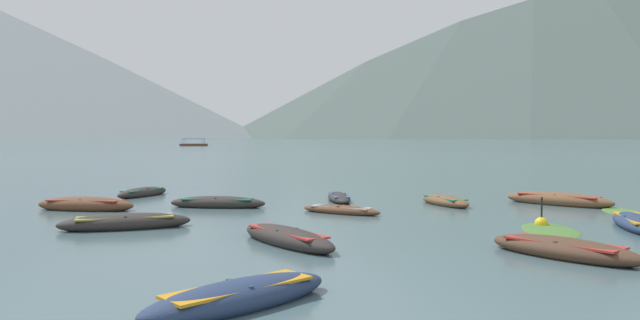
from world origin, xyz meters
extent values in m
plane|color=#476066|center=(0.00, 1500.00, 0.00)|extent=(6000.00, 6000.00, 0.00)
cone|color=slate|center=(-155.44, 1500.17, 149.39)|extent=(876.52, 876.52, 298.77)
cone|color=#4C5B56|center=(617.53, 1494.65, 309.41)|extent=(1792.94, 1792.94, 618.82)
ellipsoid|color=#2D2826|center=(-2.32, 18.91, 0.18)|extent=(4.11, 1.61, 0.58)
cube|color=#197A56|center=(-2.32, 18.91, 0.35)|extent=(2.96, 1.16, 0.05)
cube|color=#2D2826|center=(-2.32, 18.91, 0.40)|extent=(0.18, 0.72, 0.04)
ellipsoid|color=navy|center=(-0.01, 4.72, 0.18)|extent=(3.53, 3.27, 0.59)
cube|color=orange|center=(-0.01, 4.72, 0.35)|extent=(2.54, 2.36, 0.05)
cube|color=navy|center=(-0.01, 4.72, 0.40)|extent=(0.54, 0.60, 0.04)
ellipsoid|color=brown|center=(12.18, 19.26, 0.21)|extent=(4.01, 4.14, 0.68)
cube|color=#B22D28|center=(12.18, 19.26, 0.41)|extent=(2.89, 2.98, 0.05)
cube|color=brown|center=(12.18, 19.26, 0.46)|extent=(0.63, 0.60, 0.04)
ellipsoid|color=brown|center=(-7.46, 18.21, 0.20)|extent=(4.22, 1.94, 0.66)
cube|color=#B22D28|center=(-7.46, 18.21, 0.40)|extent=(3.04, 1.40, 0.05)
cube|color=brown|center=(-7.46, 18.21, 0.45)|extent=(0.23, 0.80, 0.04)
ellipsoid|color=#4C3323|center=(7.45, 8.62, 0.18)|extent=(3.32, 3.74, 0.59)
cube|color=#B22D28|center=(7.45, 8.62, 0.35)|extent=(2.39, 2.69, 0.05)
cube|color=#4C3323|center=(7.45, 8.62, 0.40)|extent=(0.71, 0.59, 0.04)
ellipsoid|color=brown|center=(7.31, 19.40, 0.16)|extent=(1.99, 3.46, 0.52)
cube|color=#197A56|center=(7.31, 19.40, 0.31)|extent=(1.43, 2.49, 0.05)
cube|color=brown|center=(7.31, 19.40, 0.36)|extent=(0.71, 0.29, 0.04)
ellipsoid|color=#2D2826|center=(-4.49, 13.44, 0.18)|extent=(4.24, 2.30, 0.61)
cube|color=olive|center=(-4.49, 13.44, 0.37)|extent=(3.05, 1.65, 0.05)
cube|color=#2D2826|center=(-4.49, 13.44, 0.42)|extent=(0.31, 0.78, 0.04)
ellipsoid|color=#2D2826|center=(-6.63, 23.64, 0.16)|extent=(2.29, 3.54, 0.54)
cube|color=#197A56|center=(-6.63, 23.64, 0.32)|extent=(1.65, 2.55, 0.05)
cube|color=#2D2826|center=(-6.63, 23.64, 0.37)|extent=(0.62, 0.34, 0.04)
ellipsoid|color=#2D2826|center=(0.70, 10.49, 0.18)|extent=(3.13, 4.00, 0.59)
cube|color=#B22D28|center=(0.70, 10.49, 0.36)|extent=(2.25, 2.88, 0.05)
cube|color=#2D2826|center=(0.70, 10.49, 0.41)|extent=(0.61, 0.44, 0.04)
ellipsoid|color=navy|center=(11.79, 12.84, 0.16)|extent=(2.21, 4.20, 0.54)
cube|color=orange|center=(11.79, 12.84, 0.33)|extent=(1.59, 3.02, 0.05)
cube|color=navy|center=(11.79, 12.84, 0.38)|extent=(0.73, 0.29, 0.04)
ellipsoid|color=#2D2826|center=(2.88, 21.21, 0.13)|extent=(1.12, 3.69, 0.45)
cube|color=#28519E|center=(2.88, 21.21, 0.27)|extent=(0.81, 2.66, 0.05)
cube|color=#2D2826|center=(2.88, 21.21, 0.32)|extent=(0.64, 0.11, 0.04)
ellipsoid|color=brown|center=(2.64, 16.80, 0.12)|extent=(3.21, 2.49, 0.39)
cube|color=#B7B2A3|center=(2.64, 16.80, 0.24)|extent=(2.31, 1.79, 0.05)
cube|color=brown|center=(2.64, 16.80, 0.29)|extent=(0.37, 0.50, 0.04)
cube|color=brown|center=(-32.47, 183.19, 0.27)|extent=(8.69, 4.33, 0.90)
cylinder|color=#4C4742|center=(-29.17, 184.02, 1.40)|extent=(0.10, 0.10, 1.80)
cylinder|color=#4C4742|center=(-29.49, 181.54, 1.40)|extent=(0.10, 0.10, 1.80)
cylinder|color=#4C4742|center=(-35.45, 184.83, 1.40)|extent=(0.10, 0.10, 1.80)
cylinder|color=#4C4742|center=(-35.77, 182.36, 1.40)|extent=(0.10, 0.10, 1.80)
cube|color=#334C75|center=(-32.47, 183.19, 2.29)|extent=(7.30, 3.64, 0.12)
sphere|color=yellow|center=(8.92, 13.34, 0.09)|extent=(0.44, 0.44, 0.44)
cylinder|color=black|center=(8.92, 13.34, 0.52)|extent=(0.06, 0.06, 0.87)
ellipsoid|color=#477033|center=(8.86, 12.53, 0.00)|extent=(2.23, 3.47, 0.14)
ellipsoid|color=#477033|center=(13.58, 16.77, 0.00)|extent=(1.90, 2.93, 0.14)
camera|label=1|loc=(0.99, -5.16, 2.92)|focal=32.62mm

